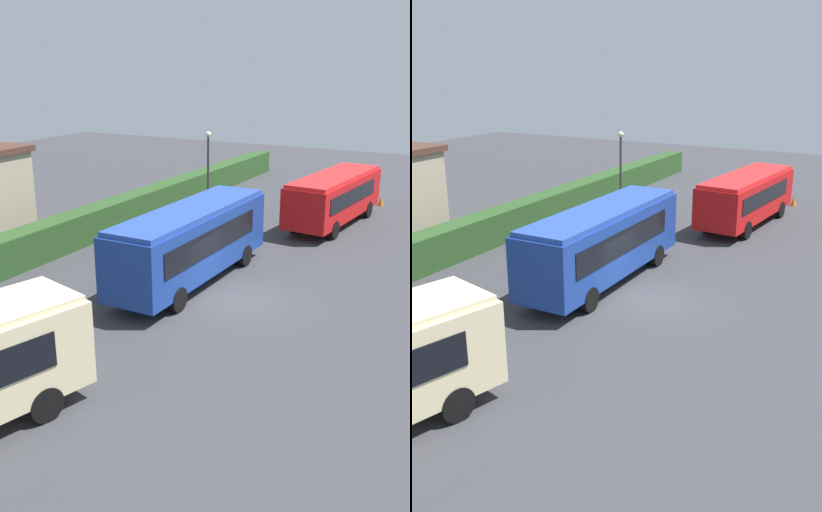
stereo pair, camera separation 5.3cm
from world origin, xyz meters
The scene contains 6 objects.
ground_plane centered at (0.00, 0.00, 0.00)m, with size 85.17×85.17×0.00m, color #38383D.
bus_blue centered at (0.95, 2.60, 1.90)m, with size 9.97×2.62×3.32m.
bus_red centered at (13.05, -0.03, 1.73)m, with size 9.12×3.31×2.97m.
hedge_row centered at (0.00, 10.55, 0.85)m, with size 54.59×1.34×1.69m, color #274A20.
traffic_cone centered at (19.15, -1.48, 0.30)m, with size 0.36×0.36×0.60m, color orange.
lamppost centered at (11.48, 7.40, 3.25)m, with size 0.36×0.36×5.16m.
Camera 2 is at (-20.05, -9.49, 9.29)m, focal length 41.55 mm.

